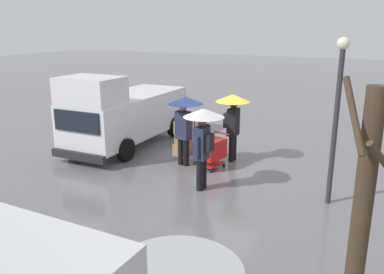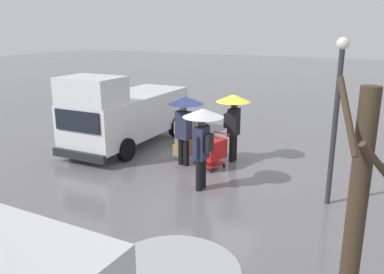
{
  "view_description": "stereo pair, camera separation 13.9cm",
  "coord_description": "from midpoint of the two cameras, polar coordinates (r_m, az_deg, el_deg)",
  "views": [
    {
      "loc": [
        -4.44,
        10.38,
        4.09
      ],
      "look_at": [
        0.43,
        0.67,
        1.05
      ],
      "focal_mm": 37.36,
      "sensor_mm": 36.0,
      "label": 1
    },
    {
      "loc": [
        -4.57,
        10.31,
        4.09
      ],
      "look_at": [
        0.43,
        0.67,
        1.05
      ],
      "focal_mm": 37.36,
      "sensor_mm": 36.0,
      "label": 2
    }
  ],
  "objects": [
    {
      "name": "shopping_cart_vendor",
      "position": [
        11.73,
        2.57,
        -1.86
      ],
      "size": [
        0.75,
        0.93,
        1.04
      ],
      "color": "red",
      "rests_on": "ground"
    },
    {
      "name": "ground_plane",
      "position": [
        12.0,
        2.96,
        -4.32
      ],
      "size": [
        90.0,
        90.0,
        0.0
      ],
      "primitive_type": "plane",
      "color": "slate"
    },
    {
      "name": "bare_tree_near",
      "position": [
        5.44,
        22.66,
        -10.21
      ],
      "size": [
        1.04,
        1.24,
        3.53
      ],
      "color": "#423323",
      "rests_on": "ground"
    },
    {
      "name": "slush_patch_mid_street",
      "position": [
        7.3,
        -2.79,
        -18.41
      ],
      "size": [
        2.37,
        2.37,
        0.01
      ],
      "primitive_type": "cylinder",
      "color": "#ADAFB5",
      "rests_on": "ground"
    },
    {
      "name": "street_lamp",
      "position": [
        9.51,
        19.64,
        4.3
      ],
      "size": [
        0.28,
        0.28,
        3.86
      ],
      "color": "#2D2D33",
      "rests_on": "ground"
    },
    {
      "name": "hand_dolly_boxes",
      "position": [
        12.29,
        -1.54,
        -0.39
      ],
      "size": [
        0.55,
        0.73,
        1.32
      ],
      "color": "#515156",
      "rests_on": "ground"
    },
    {
      "name": "pedestrian_white_side",
      "position": [
        12.18,
        5.51,
        3.61
      ],
      "size": [
        1.04,
        1.04,
        2.15
      ],
      "color": "black",
      "rests_on": "ground"
    },
    {
      "name": "pedestrian_pink_side",
      "position": [
        9.99,
        1.2,
        1.02
      ],
      "size": [
        1.04,
        1.04,
        2.15
      ],
      "color": "black",
      "rests_on": "ground"
    },
    {
      "name": "cargo_van_parked_right",
      "position": [
        14.03,
        -10.03,
        3.42
      ],
      "size": [
        2.27,
        5.37,
        2.6
      ],
      "color": "white",
      "rests_on": "ground"
    },
    {
      "name": "pedestrian_black_side",
      "position": [
        11.72,
        -1.4,
        3.29
      ],
      "size": [
        1.04,
        1.04,
        2.15
      ],
      "color": "black",
      "rests_on": "ground"
    }
  ]
}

